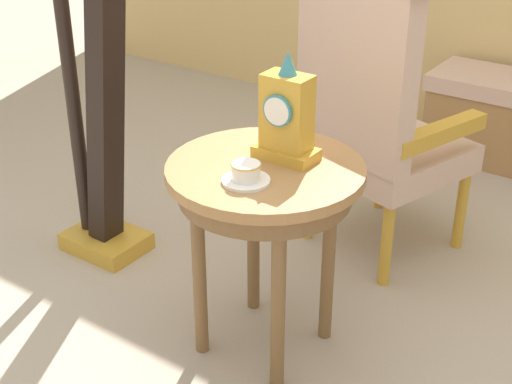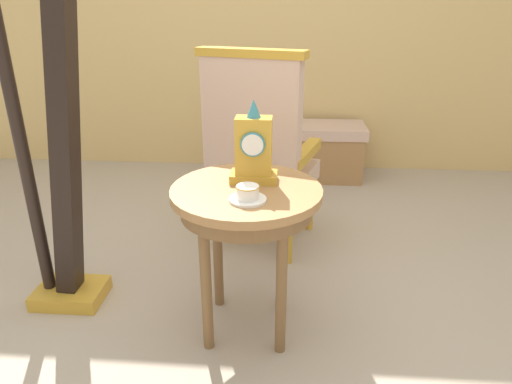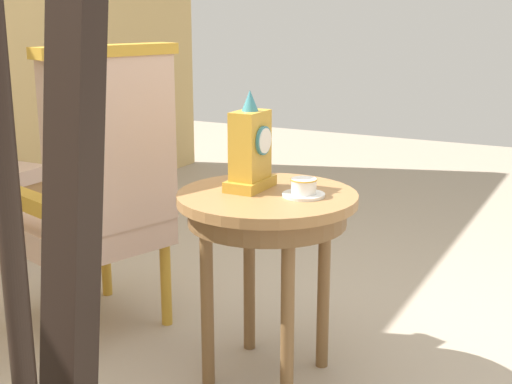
{
  "view_description": "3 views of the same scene",
  "coord_description": "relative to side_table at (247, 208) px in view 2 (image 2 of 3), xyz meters",
  "views": [
    {
      "loc": [
        1.2,
        -1.62,
        1.61
      ],
      "look_at": [
        0.01,
        0.08,
        0.53
      ],
      "focal_mm": 51.3,
      "sensor_mm": 36.0,
      "label": 1
    },
    {
      "loc": [
        0.25,
        -1.65,
        1.35
      ],
      "look_at": [
        0.13,
        0.04,
        0.64
      ],
      "focal_mm": 32.2,
      "sensor_mm": 36.0,
      "label": 2
    },
    {
      "loc": [
        -1.9,
        -0.99,
        1.25
      ],
      "look_at": [
        0.13,
        0.09,
        0.65
      ],
      "focal_mm": 48.73,
      "sensor_mm": 36.0,
      "label": 3
    }
  ],
  "objects": [
    {
      "name": "side_table",
      "position": [
        0.0,
        0.0,
        0.0
      ],
      "size": [
        0.61,
        0.61,
        0.67
      ],
      "color": "#9E7042",
      "rests_on": "ground"
    },
    {
      "name": "window_bench",
      "position": [
        0.28,
        1.93,
        -0.36
      ],
      "size": [
        0.98,
        0.4,
        0.44
      ],
      "color": "#CCA893",
      "rests_on": "ground"
    },
    {
      "name": "mantel_clock",
      "position": [
        0.02,
        0.08,
        0.22
      ],
      "size": [
        0.19,
        0.11,
        0.34
      ],
      "color": "gold",
      "rests_on": "side_table"
    },
    {
      "name": "ground_plane",
      "position": [
        -0.09,
        -0.02,
        -0.58
      ],
      "size": [
        10.0,
        10.0,
        0.0
      ],
      "primitive_type": "plane",
      "color": "tan"
    },
    {
      "name": "armchair",
      "position": [
        0.0,
        0.73,
        0.01
      ],
      "size": [
        0.67,
        0.67,
        1.14
      ],
      "color": "#CCA893",
      "rests_on": "ground"
    },
    {
      "name": "harp",
      "position": [
        -0.84,
        0.13,
        0.17
      ],
      "size": [
        0.4,
        0.24,
        1.84
      ],
      "color": "gold",
      "rests_on": "ground"
    },
    {
      "name": "teacup_left",
      "position": [
        0.02,
        -0.12,
        0.11
      ],
      "size": [
        0.14,
        0.14,
        0.06
      ],
      "color": "white",
      "rests_on": "side_table"
    }
  ]
}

